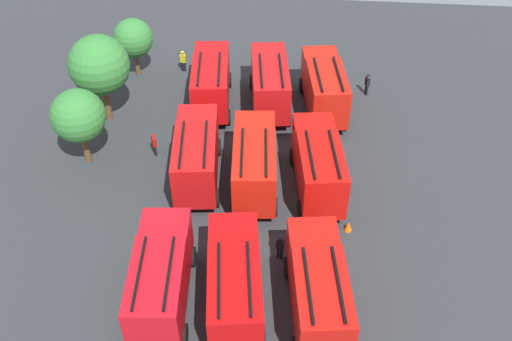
{
  "coord_description": "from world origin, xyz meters",
  "views": [
    {
      "loc": [
        -27.08,
        -2.42,
        25.09
      ],
      "look_at": [
        0.0,
        0.0,
        1.4
      ],
      "focal_mm": 41.43,
      "sensor_mm": 36.0,
      "label": 1
    }
  ],
  "objects_px": {
    "tree_0": "(78,116)",
    "fire_truck_3": "(235,282)",
    "tree_1": "(99,65)",
    "fire_truck_1": "(318,164)",
    "fire_truck_5": "(270,82)",
    "firefighter_3": "(367,84)",
    "fire_truck_8": "(211,81)",
    "fire_truck_7": "(196,154)",
    "firefighter_1": "(183,60)",
    "fire_truck_4": "(254,162)",
    "firefighter_2": "(280,246)",
    "traffic_cone_0": "(348,226)",
    "firefighter_0": "(154,144)",
    "fire_truck_6": "(161,277)",
    "traffic_cone_1": "(347,88)",
    "fire_truck_2": "(324,86)",
    "fire_truck_0": "(318,288)",
    "tree_2": "(133,38)"
  },
  "relations": [
    {
      "from": "tree_0",
      "to": "fire_truck_3",
      "type": "bearing_deg",
      "value": -134.59
    },
    {
      "from": "tree_1",
      "to": "tree_0",
      "type": "bearing_deg",
      "value": 179.5
    },
    {
      "from": "fire_truck_1",
      "to": "fire_truck_5",
      "type": "relative_size",
      "value": 1.0
    },
    {
      "from": "firefighter_3",
      "to": "fire_truck_8",
      "type": "bearing_deg",
      "value": 171.85
    },
    {
      "from": "tree_0",
      "to": "tree_1",
      "type": "distance_m",
      "value": 4.87
    },
    {
      "from": "fire_truck_3",
      "to": "fire_truck_7",
      "type": "height_order",
      "value": "same"
    },
    {
      "from": "firefighter_3",
      "to": "firefighter_1",
      "type": "bearing_deg",
      "value": 150.95
    },
    {
      "from": "fire_truck_4",
      "to": "firefighter_2",
      "type": "relative_size",
      "value": 4.29
    },
    {
      "from": "tree_1",
      "to": "traffic_cone_0",
      "type": "height_order",
      "value": "tree_1"
    },
    {
      "from": "fire_truck_5",
      "to": "firefighter_0",
      "type": "bearing_deg",
      "value": 123.63
    },
    {
      "from": "fire_truck_6",
      "to": "traffic_cone_1",
      "type": "relative_size",
      "value": 11.11
    },
    {
      "from": "fire_truck_6",
      "to": "fire_truck_7",
      "type": "distance_m",
      "value": 9.52
    },
    {
      "from": "fire_truck_6",
      "to": "fire_truck_7",
      "type": "height_order",
      "value": "same"
    },
    {
      "from": "fire_truck_2",
      "to": "traffic_cone_1",
      "type": "bearing_deg",
      "value": -43.62
    },
    {
      "from": "traffic_cone_1",
      "to": "fire_truck_0",
      "type": "bearing_deg",
      "value": 174.0
    },
    {
      "from": "fire_truck_1",
      "to": "fire_truck_4",
      "type": "height_order",
      "value": "same"
    },
    {
      "from": "tree_1",
      "to": "traffic_cone_1",
      "type": "relative_size",
      "value": 9.66
    },
    {
      "from": "fire_truck_1",
      "to": "fire_truck_8",
      "type": "relative_size",
      "value": 1.01
    },
    {
      "from": "firefighter_1",
      "to": "tree_0",
      "type": "xyz_separation_m",
      "value": [
        -11.6,
        4.25,
        2.61
      ]
    },
    {
      "from": "traffic_cone_0",
      "to": "traffic_cone_1",
      "type": "distance_m",
      "value": 14.46
    },
    {
      "from": "fire_truck_3",
      "to": "traffic_cone_1",
      "type": "bearing_deg",
      "value": -24.66
    },
    {
      "from": "fire_truck_3",
      "to": "tree_1",
      "type": "height_order",
      "value": "tree_1"
    },
    {
      "from": "fire_truck_0",
      "to": "fire_truck_8",
      "type": "relative_size",
      "value": 1.0
    },
    {
      "from": "tree_1",
      "to": "traffic_cone_0",
      "type": "relative_size",
      "value": 9.81
    },
    {
      "from": "firefighter_3",
      "to": "tree_0",
      "type": "height_order",
      "value": "tree_0"
    },
    {
      "from": "firefighter_0",
      "to": "traffic_cone_1",
      "type": "height_order",
      "value": "firefighter_0"
    },
    {
      "from": "fire_truck_8",
      "to": "fire_truck_3",
      "type": "bearing_deg",
      "value": -174.18
    },
    {
      "from": "fire_truck_5",
      "to": "firefighter_0",
      "type": "height_order",
      "value": "fire_truck_5"
    },
    {
      "from": "tree_0",
      "to": "traffic_cone_0",
      "type": "distance_m",
      "value": 17.83
    },
    {
      "from": "fire_truck_5",
      "to": "fire_truck_7",
      "type": "xyz_separation_m",
      "value": [
        -8.46,
        3.91,
        0.0
      ]
    },
    {
      "from": "firefighter_1",
      "to": "tree_2",
      "type": "xyz_separation_m",
      "value": [
        -0.78,
        3.54,
        2.18
      ]
    },
    {
      "from": "fire_truck_0",
      "to": "tree_1",
      "type": "height_order",
      "value": "tree_1"
    },
    {
      "from": "tree_0",
      "to": "tree_1",
      "type": "xyz_separation_m",
      "value": [
        4.81,
        -0.04,
        0.74
      ]
    },
    {
      "from": "fire_truck_7",
      "to": "firefighter_0",
      "type": "distance_m",
      "value": 4.2
    },
    {
      "from": "fire_truck_7",
      "to": "tree_2",
      "type": "relative_size",
      "value": 1.59
    },
    {
      "from": "fire_truck_4",
      "to": "firefighter_3",
      "type": "relative_size",
      "value": 4.35
    },
    {
      "from": "fire_truck_5",
      "to": "traffic_cone_1",
      "type": "distance_m",
      "value": 6.55
    },
    {
      "from": "fire_truck_3",
      "to": "fire_truck_5",
      "type": "xyz_separation_m",
      "value": [
        18.01,
        -0.43,
        0.0
      ]
    },
    {
      "from": "fire_truck_1",
      "to": "tree_2",
      "type": "relative_size",
      "value": 1.6
    },
    {
      "from": "fire_truck_4",
      "to": "fire_truck_5",
      "type": "relative_size",
      "value": 0.99
    },
    {
      "from": "firefighter_0",
      "to": "firefighter_2",
      "type": "bearing_deg",
      "value": -72.08
    },
    {
      "from": "fire_truck_8",
      "to": "fire_truck_0",
      "type": "bearing_deg",
      "value": -162.38
    },
    {
      "from": "fire_truck_1",
      "to": "traffic_cone_1",
      "type": "xyz_separation_m",
      "value": [
        11.22,
        -2.24,
        -1.82
      ]
    },
    {
      "from": "fire_truck_5",
      "to": "firefighter_3",
      "type": "relative_size",
      "value": 4.39
    },
    {
      "from": "fire_truck_6",
      "to": "firefighter_0",
      "type": "xyz_separation_m",
      "value": [
        11.82,
        3.1,
        -1.26
      ]
    },
    {
      "from": "fire_truck_8",
      "to": "fire_truck_7",
      "type": "bearing_deg",
      "value": 176.02
    },
    {
      "from": "fire_truck_4",
      "to": "fire_truck_8",
      "type": "height_order",
      "value": "same"
    },
    {
      "from": "firefighter_3",
      "to": "tree_1",
      "type": "bearing_deg",
      "value": 173.42
    },
    {
      "from": "fire_truck_0",
      "to": "fire_truck_4",
      "type": "relative_size",
      "value": 1.01
    },
    {
      "from": "fire_truck_0",
      "to": "fire_truck_3",
      "type": "relative_size",
      "value": 1.0
    }
  ]
}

